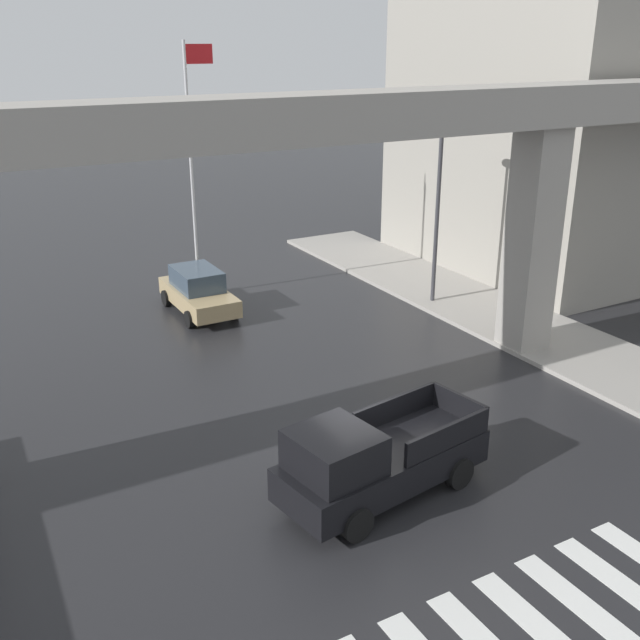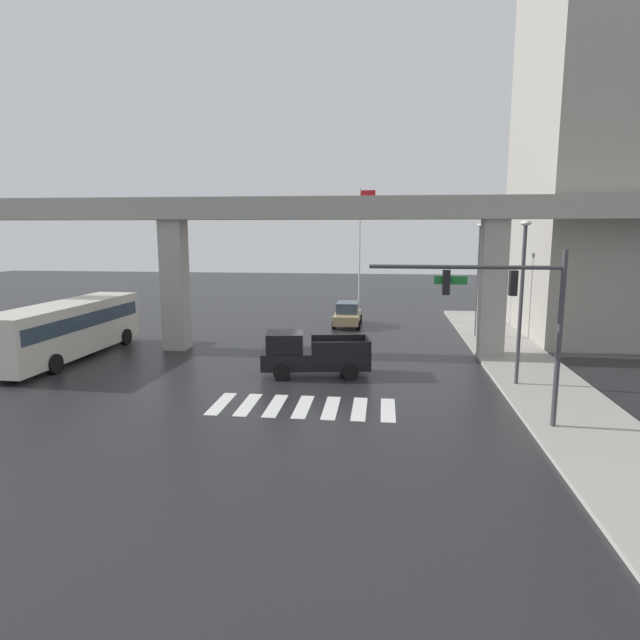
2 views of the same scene
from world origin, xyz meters
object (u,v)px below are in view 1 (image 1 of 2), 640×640
pickup_truck (374,460)px  flagpole (193,154)px  street_lamp_mid_block (439,190)px  sedan_tan (198,291)px

pickup_truck → flagpole: (1.74, 15.53, 4.72)m
pickup_truck → street_lamp_mid_block: street_lamp_mid_block is taller
pickup_truck → street_lamp_mid_block: 14.10m
pickup_truck → sedan_tan: (0.92, 13.58, -0.14)m
pickup_truck → sedan_tan: size_ratio=1.24×
sedan_tan → flagpole: 5.29m
pickup_truck → sedan_tan: 13.61m
sedan_tan → pickup_truck: bearing=-93.9°
street_lamp_mid_block → pickup_truck: bearing=-133.2°
street_lamp_mid_block → sedan_tan: bearing=156.6°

